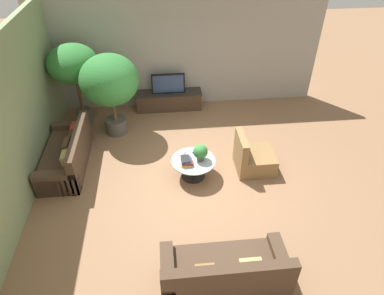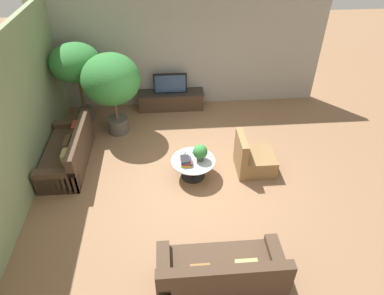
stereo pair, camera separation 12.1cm
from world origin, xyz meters
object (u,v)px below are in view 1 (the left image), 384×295
(potted_palm_tall, at_px, (73,66))
(couch_near_entry, at_px, (225,273))
(coffee_table, at_px, (193,165))
(potted_palm_corner, at_px, (110,82))
(armchair_wicker, at_px, (253,158))
(media_console, at_px, (169,100))
(television, at_px, (168,84))
(potted_plant_tabletop, at_px, (200,152))
(couch_by_wall, at_px, (68,155))

(potted_palm_tall, bearing_deg, couch_near_entry, -60.37)
(coffee_table, xyz_separation_m, potted_palm_corner, (-1.73, 1.83, 1.07))
(potted_palm_tall, bearing_deg, armchair_wicker, -30.58)
(potted_palm_corner, bearing_deg, media_console, 37.63)
(television, bearing_deg, couch_near_entry, -83.80)
(potted_palm_corner, bearing_deg, potted_plant_tabletop, -44.31)
(television, height_order, potted_plant_tabletop, television)
(media_console, distance_m, couch_near_entry, 5.45)
(coffee_table, xyz_separation_m, armchair_wicker, (1.29, 0.12, -0.02))
(potted_palm_corner, bearing_deg, television, 37.59)
(couch_by_wall, bearing_deg, potted_plant_tabletop, 77.68)
(media_console, height_order, coffee_table, media_console)
(couch_by_wall, relative_size, potted_palm_tall, 0.95)
(television, height_order, couch_near_entry, television)
(media_console, relative_size, coffee_table, 1.94)
(coffee_table, relative_size, couch_by_wall, 0.47)
(coffee_table, bearing_deg, television, 97.44)
(potted_palm_corner, bearing_deg, coffee_table, -46.66)
(coffee_table, height_order, armchair_wicker, armchair_wicker)
(couch_near_entry, relative_size, potted_palm_corner, 0.95)
(television, height_order, potted_palm_tall, potted_palm_tall)
(potted_palm_tall, distance_m, potted_plant_tabletop, 3.78)
(coffee_table, xyz_separation_m, couch_near_entry, (0.21, -2.54, -0.01))
(television, xyz_separation_m, couch_near_entry, (0.59, -5.41, -0.47))
(armchair_wicker, relative_size, potted_palm_tall, 0.42)
(couch_by_wall, xyz_separation_m, potted_plant_tabletop, (2.82, -0.62, 0.34))
(media_console, bearing_deg, couch_near_entry, -83.80)
(coffee_table, distance_m, couch_by_wall, 2.75)
(armchair_wicker, height_order, potted_plant_tabletop, armchair_wicker)
(media_console, xyz_separation_m, couch_near_entry, (0.59, -5.41, 0.03))
(television, xyz_separation_m, couch_by_wall, (-2.30, -2.26, -0.46))
(armchair_wicker, relative_size, potted_palm_corner, 0.43)
(couch_by_wall, bearing_deg, potted_palm_tall, 177.77)
(couch_by_wall, height_order, potted_palm_tall, potted_palm_tall)
(media_console, bearing_deg, couch_by_wall, -135.49)
(media_console, distance_m, television, 0.50)
(potted_palm_tall, height_order, potted_plant_tabletop, potted_palm_tall)
(media_console, height_order, armchair_wicker, armchair_wicker)
(media_console, distance_m, coffee_table, 2.90)
(coffee_table, height_order, potted_palm_tall, potted_palm_tall)
(media_console, relative_size, potted_plant_tabletop, 4.95)
(television, relative_size, potted_plant_tabletop, 2.45)
(media_console, xyz_separation_m, armchair_wicker, (1.67, -2.76, 0.02))
(media_console, bearing_deg, coffee_table, -82.57)
(coffee_table, xyz_separation_m, couch_by_wall, (-2.68, 0.62, -0.00))
(television, bearing_deg, potted_plant_tabletop, -79.72)
(couch_near_entry, bearing_deg, coffee_table, -85.21)
(potted_palm_corner, bearing_deg, couch_by_wall, -127.84)
(couch_near_entry, distance_m, armchair_wicker, 2.86)
(media_console, height_order, potted_palm_tall, potted_palm_tall)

